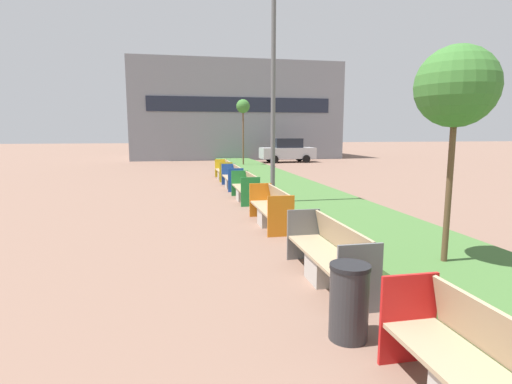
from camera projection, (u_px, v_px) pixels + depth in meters
name	position (u px, v px, depth m)	size (l,w,h in m)	color
planter_grass_strip	(344.00, 213.00, 11.22)	(2.80, 120.00, 0.18)	#426B33
building_backdrop	(234.00, 112.00, 37.24)	(18.17, 8.70, 8.34)	gray
bench_grey_frame	(329.00, 258.00, 6.29)	(0.65, 2.37, 0.94)	#ADA8A0
bench_orange_frame	(271.00, 211.00, 10.08)	(0.65, 2.27, 0.94)	#ADA8A0
bench_green_frame	(246.00, 190.00, 13.73)	(0.65, 2.25, 0.94)	#ADA8A0
bench_blue_frame	(233.00, 179.00, 16.84)	(0.65, 2.30, 0.94)	#ADA8A0
bench_yellow_frame	(224.00, 172.00, 19.90)	(0.65, 2.23, 0.94)	#ADA8A0
litter_bin	(349.00, 302.00, 4.53)	(0.46, 0.46, 0.88)	#2D2D30
street_lamp_post	(273.00, 75.00, 11.94)	(0.24, 0.44, 7.32)	#56595B
sapling_tree_near	(456.00, 88.00, 6.36)	(1.30, 1.30, 3.72)	brown
sapling_tree_far	(243.00, 108.00, 26.38)	(0.90, 0.90, 4.49)	brown
parked_car_distant	(287.00, 151.00, 31.19)	(4.21, 2.00, 1.86)	#B7BABF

